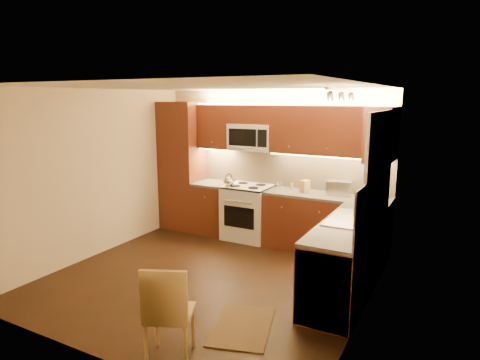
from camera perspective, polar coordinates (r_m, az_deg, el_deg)
The scene contains 37 objects.
floor at distance 5.79m, azimuth -3.99°, elevation -13.04°, with size 4.00×4.00×0.01m, color black.
ceiling at distance 5.29m, azimuth -4.36°, elevation 12.53°, with size 4.00×4.00×0.01m, color beige.
wall_back at distance 7.14m, azimuth 4.44°, elevation 2.07°, with size 4.00×0.01×2.50m, color beige.
wall_front at distance 3.92m, azimuth -20.09°, elevation -6.11°, with size 4.00×0.01×2.50m, color beige.
wall_left at distance 6.67m, azimuth -18.84°, elevation 0.87°, with size 0.01×4.00×2.50m, color beige.
wall_right at distance 4.67m, azimuth 17.08°, elevation -3.19°, with size 0.01×4.00×2.50m, color beige.
pantry at distance 7.72m, azimuth -7.77°, elevation 1.92°, with size 0.70×0.60×2.30m, color #4E1E10.
base_cab_back_left at distance 7.51m, azimuth -3.53°, elevation -3.88°, with size 0.62×0.60×0.86m, color #4E1E10.
counter_back_left at distance 7.40m, azimuth -3.57°, elevation -0.51°, with size 0.62×0.60×0.04m, color #373432.
base_cab_back_right at distance 6.70m, azimuth 11.49°, elevation -5.92°, with size 1.92×0.60×0.86m, color #4E1E10.
counter_back_right at distance 6.59m, azimuth 11.64°, elevation -2.17°, with size 1.92×0.60×0.04m, color #373432.
base_cab_right at distance 5.35m, azimuth 14.24°, elevation -10.45°, with size 0.60×2.00×0.86m, color #4E1E10.
counter_right at distance 5.21m, azimuth 14.48°, elevation -5.83°, with size 0.60×2.00×0.04m, color #373432.
dishwasher at distance 4.73m, azimuth 12.10°, elevation -13.32°, with size 0.58×0.60×0.84m, color silver.
backsplash_back at distance 7.01m, azimuth 7.02°, elevation 1.44°, with size 3.30×0.02×0.60m, color tan.
backsplash_right at distance 5.07m, azimuth 17.84°, elevation -2.72°, with size 0.02×2.00×0.60m, color tan.
upper_cab_back_left at distance 7.38m, azimuth -3.15°, elevation 7.26°, with size 0.62×0.35×0.75m, color #4E1E10.
upper_cab_back_right at distance 6.56m, azimuth 12.30°, elevation 6.55°, with size 1.92×0.35×0.75m, color #4E1E10.
upper_cab_bridge at distance 7.03m, azimuth 1.70°, elevation 8.88°, with size 0.76×0.35×0.31m, color #4E1E10.
upper_cab_right_corner at distance 5.97m, azimuth 18.44°, elevation 5.82°, with size 0.35×0.50×0.75m, color #4E1E10.
stove at distance 7.15m, azimuth 1.09°, elevation -4.37°, with size 0.76×0.65×0.92m, color silver, non-canonical shape.
microwave at distance 7.04m, azimuth 1.63°, elevation 5.83°, with size 0.76×0.38×0.44m, color silver, non-canonical shape.
window_frame at distance 5.14m, azimuth 18.35°, elevation 1.98°, with size 0.03×1.44×1.24m, color silver.
window_blinds at distance 5.14m, azimuth 18.13°, elevation 2.00°, with size 0.02×1.36×1.16m, color silver.
sink at distance 5.32m, azimuth 14.92°, elevation -4.42°, with size 0.52×0.86×0.15m, color silver, non-canonical shape.
faucet at distance 5.27m, azimuth 16.87°, elevation -3.84°, with size 0.20×0.04×0.30m, color silver, non-canonical shape.
track_light_bar at distance 5.03m, azimuth 13.67°, elevation 11.88°, with size 0.04×1.20×0.03m, color silver.
kettle at distance 6.98m, azimuth -1.55°, elevation 0.04°, with size 0.19×0.19×0.22m, color silver, non-canonical shape.
toaster_oven at distance 6.63m, azimuth 13.36°, elevation -1.01°, with size 0.37×0.27×0.22m, color silver.
knife_block at distance 6.68m, azimuth 8.84°, elevation -0.86°, with size 0.09×0.14×0.20m, color #AD7F4E.
spice_jar_a at distance 7.07m, azimuth 5.26°, elevation -0.55°, with size 0.05×0.05×0.09m, color silver.
spice_jar_b at distance 6.81m, azimuth 8.25°, elevation -1.08°, with size 0.05×0.05×0.09m, color brown.
spice_jar_c at distance 7.07m, azimuth 5.66°, elevation -0.54°, with size 0.04×0.04×0.09m, color silver.
spice_jar_d at distance 6.90m, azimuth 7.05°, elevation -0.83°, with size 0.05×0.05×0.10m, color #A57631.
soap_bottle at distance 5.57m, azimuth 18.10°, elevation -3.57°, with size 0.10×0.10×0.21m, color silver.
rug at distance 4.66m, azimuth 0.31°, elevation -19.24°, with size 0.59×0.88×0.01m, color black.
dining_chair at distance 4.03m, azimuth -9.54°, elevation -17.12°, with size 0.41×0.41×0.94m, color #AD7F4E, non-canonical shape.
Camera 1 is at (2.84, -4.46, 2.36)m, focal length 31.41 mm.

